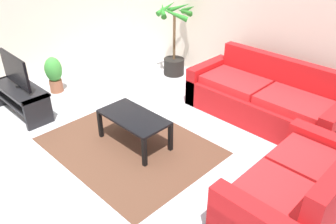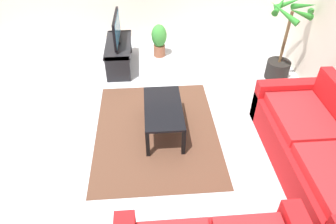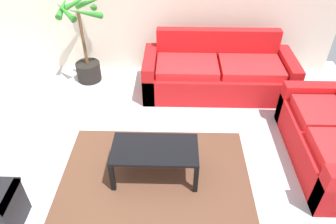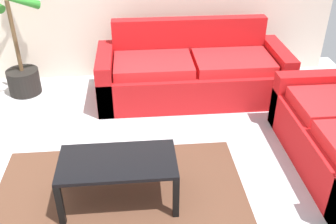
{
  "view_description": "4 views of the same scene",
  "coord_description": "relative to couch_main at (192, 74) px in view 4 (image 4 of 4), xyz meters",
  "views": [
    {
      "loc": [
        3.12,
        -1.91,
        2.69
      ],
      "look_at": [
        0.6,
        0.65,
        0.61
      ],
      "focal_mm": 36.14,
      "sensor_mm": 36.0,
      "label": 1
    },
    {
      "loc": [
        3.35,
        0.3,
        2.97
      ],
      "look_at": [
        0.29,
        0.53,
        0.47
      ],
      "focal_mm": 32.9,
      "sensor_mm": 36.0,
      "label": 2
    },
    {
      "loc": [
        0.35,
        -1.97,
        2.86
      ],
      "look_at": [
        0.27,
        0.79,
        0.69
      ],
      "focal_mm": 33.4,
      "sensor_mm": 36.0,
      "label": 3
    },
    {
      "loc": [
        0.32,
        -2.02,
        2.39
      ],
      "look_at": [
        0.58,
        0.82,
        0.66
      ],
      "focal_mm": 41.44,
      "sensor_mm": 36.0,
      "label": 4
    }
  ],
  "objects": [
    {
      "name": "couch_main",
      "position": [
        0.0,
        0.0,
        0.0
      ],
      "size": [
        2.29,
        0.9,
        0.9
      ],
      "color": "red",
      "rests_on": "ground"
    },
    {
      "name": "coffee_table",
      "position": [
        -0.88,
        -1.81,
        0.07
      ],
      "size": [
        0.96,
        0.51,
        0.43
      ],
      "color": "black",
      "rests_on": "ground"
    },
    {
      "name": "area_rug",
      "position": [
        -0.88,
        -1.91,
        -0.3
      ],
      "size": [
        2.2,
        1.7,
        0.01
      ],
      "primitive_type": "cube",
      "color": "#513323",
      "rests_on": "ground"
    },
    {
      "name": "potted_palm",
      "position": [
        -2.12,
        0.27,
        0.25
      ],
      "size": [
        0.73,
        0.82,
        1.39
      ],
      "color": "black",
      "rests_on": "ground"
    }
  ]
}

